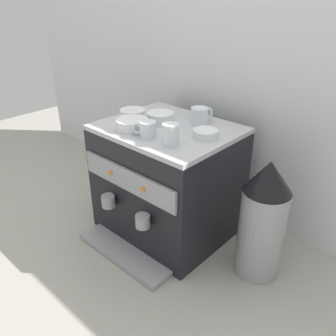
{
  "coord_description": "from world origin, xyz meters",
  "views": [
    {
      "loc": [
        0.89,
        -0.98,
        0.99
      ],
      "look_at": [
        0.0,
        0.0,
        0.31
      ],
      "focal_mm": 37.52,
      "sensor_mm": 36.0,
      "label": 1
    }
  ],
  "objects_px": {
    "ceramic_cup_0": "(147,129)",
    "ceramic_cup_1": "(200,116)",
    "ceramic_bowl_1": "(205,134)",
    "espresso_machine": "(167,181)",
    "coffee_grinder": "(263,220)",
    "milk_pitcher": "(112,183)",
    "ceramic_bowl_0": "(160,118)",
    "ceramic_bowl_3": "(133,114)",
    "ceramic_bowl_2": "(132,124)",
    "ceramic_cup_2": "(171,134)"
  },
  "relations": [
    {
      "from": "ceramic_cup_0",
      "to": "ceramic_cup_1",
      "type": "xyz_separation_m",
      "value": [
        0.06,
        0.25,
        0.0
      ]
    },
    {
      "from": "milk_pitcher",
      "to": "ceramic_bowl_3",
      "type": "bearing_deg",
      "value": -9.81
    },
    {
      "from": "ceramic_cup_1",
      "to": "ceramic_bowl_2",
      "type": "xyz_separation_m",
      "value": [
        -0.16,
        -0.23,
        -0.02
      ]
    },
    {
      "from": "coffee_grinder",
      "to": "milk_pitcher",
      "type": "distance_m",
      "value": 0.88
    },
    {
      "from": "ceramic_cup_1",
      "to": "ceramic_bowl_3",
      "type": "bearing_deg",
      "value": -151.23
    },
    {
      "from": "ceramic_bowl_1",
      "to": "ceramic_bowl_2",
      "type": "height_order",
      "value": "ceramic_bowl_2"
    },
    {
      "from": "espresso_machine",
      "to": "coffee_grinder",
      "type": "xyz_separation_m",
      "value": [
        0.44,
        0.03,
        -0.01
      ]
    },
    {
      "from": "ceramic_cup_1",
      "to": "ceramic_cup_2",
      "type": "height_order",
      "value": "ceramic_cup_2"
    },
    {
      "from": "coffee_grinder",
      "to": "ceramic_bowl_0",
      "type": "bearing_deg",
      "value": -178.43
    },
    {
      "from": "espresso_machine",
      "to": "ceramic_cup_1",
      "type": "bearing_deg",
      "value": 58.31
    },
    {
      "from": "ceramic_cup_0",
      "to": "coffee_grinder",
      "type": "bearing_deg",
      "value": 20.39
    },
    {
      "from": "ceramic_bowl_3",
      "to": "coffee_grinder",
      "type": "height_order",
      "value": "ceramic_bowl_3"
    },
    {
      "from": "espresso_machine",
      "to": "milk_pitcher",
      "type": "distance_m",
      "value": 0.46
    },
    {
      "from": "ceramic_cup_1",
      "to": "ceramic_bowl_0",
      "type": "xyz_separation_m",
      "value": [
        -0.13,
        -0.1,
        -0.01
      ]
    },
    {
      "from": "ceramic_cup_0",
      "to": "coffee_grinder",
      "type": "relative_size",
      "value": 0.19
    },
    {
      "from": "espresso_machine",
      "to": "ceramic_bowl_0",
      "type": "bearing_deg",
      "value": 162.22
    },
    {
      "from": "ceramic_bowl_1",
      "to": "ceramic_cup_0",
      "type": "bearing_deg",
      "value": -138.42
    },
    {
      "from": "ceramic_bowl_0",
      "to": "ceramic_bowl_3",
      "type": "bearing_deg",
      "value": -163.18
    },
    {
      "from": "ceramic_bowl_2",
      "to": "ceramic_bowl_3",
      "type": "distance_m",
      "value": 0.13
    },
    {
      "from": "ceramic_cup_1",
      "to": "coffee_grinder",
      "type": "relative_size",
      "value": 0.23
    },
    {
      "from": "espresso_machine",
      "to": "ceramic_bowl_1",
      "type": "distance_m",
      "value": 0.32
    },
    {
      "from": "ceramic_bowl_1",
      "to": "ceramic_bowl_0",
      "type": "bearing_deg",
      "value": 179.65
    },
    {
      "from": "ceramic_cup_1",
      "to": "ceramic_bowl_1",
      "type": "height_order",
      "value": "ceramic_cup_1"
    },
    {
      "from": "ceramic_cup_1",
      "to": "milk_pitcher",
      "type": "distance_m",
      "value": 0.68
    },
    {
      "from": "ceramic_bowl_1",
      "to": "espresso_machine",
      "type": "bearing_deg",
      "value": -174.9
    },
    {
      "from": "ceramic_cup_2",
      "to": "ceramic_bowl_3",
      "type": "height_order",
      "value": "ceramic_cup_2"
    },
    {
      "from": "ceramic_cup_0",
      "to": "ceramic_cup_2",
      "type": "height_order",
      "value": "ceramic_cup_2"
    },
    {
      "from": "ceramic_cup_0",
      "to": "milk_pitcher",
      "type": "distance_m",
      "value": 0.65
    },
    {
      "from": "espresso_machine",
      "to": "ceramic_bowl_2",
      "type": "height_order",
      "value": "ceramic_bowl_2"
    },
    {
      "from": "coffee_grinder",
      "to": "ceramic_cup_0",
      "type": "bearing_deg",
      "value": -159.61
    },
    {
      "from": "ceramic_cup_1",
      "to": "milk_pitcher",
      "type": "relative_size",
      "value": 0.88
    },
    {
      "from": "ceramic_bowl_0",
      "to": "milk_pitcher",
      "type": "bearing_deg",
      "value": 179.61
    },
    {
      "from": "ceramic_bowl_1",
      "to": "coffee_grinder",
      "type": "distance_m",
      "value": 0.38
    },
    {
      "from": "milk_pitcher",
      "to": "ceramic_cup_2",
      "type": "bearing_deg",
      "value": -14.26
    },
    {
      "from": "ceramic_bowl_2",
      "to": "milk_pitcher",
      "type": "relative_size",
      "value": 1.04
    },
    {
      "from": "ceramic_cup_0",
      "to": "ceramic_bowl_0",
      "type": "relative_size",
      "value": 0.81
    },
    {
      "from": "ceramic_cup_2",
      "to": "coffee_grinder",
      "type": "distance_m",
      "value": 0.46
    },
    {
      "from": "ceramic_cup_0",
      "to": "ceramic_bowl_1",
      "type": "height_order",
      "value": "ceramic_cup_0"
    },
    {
      "from": "ceramic_cup_2",
      "to": "coffee_grinder",
      "type": "height_order",
      "value": "ceramic_cup_2"
    },
    {
      "from": "espresso_machine",
      "to": "ceramic_bowl_1",
      "type": "xyz_separation_m",
      "value": [
        0.18,
        0.02,
        0.26
      ]
    },
    {
      "from": "ceramic_cup_0",
      "to": "ceramic_bowl_3",
      "type": "xyz_separation_m",
      "value": [
        -0.2,
        0.11,
        -0.01
      ]
    },
    {
      "from": "espresso_machine",
      "to": "ceramic_cup_1",
      "type": "height_order",
      "value": "ceramic_cup_1"
    },
    {
      "from": "ceramic_cup_0",
      "to": "ceramic_bowl_2",
      "type": "relative_size",
      "value": 0.7
    },
    {
      "from": "ceramic_cup_2",
      "to": "ceramic_bowl_0",
      "type": "xyz_separation_m",
      "value": [
        -0.18,
        0.14,
        -0.02
      ]
    },
    {
      "from": "ceramic_cup_0",
      "to": "ceramic_bowl_0",
      "type": "bearing_deg",
      "value": 115.65
    },
    {
      "from": "ceramic_cup_1",
      "to": "ceramic_bowl_0",
      "type": "distance_m",
      "value": 0.16
    },
    {
      "from": "ceramic_bowl_0",
      "to": "ceramic_bowl_1",
      "type": "height_order",
      "value": "ceramic_bowl_0"
    },
    {
      "from": "ceramic_bowl_1",
      "to": "ceramic_cup_2",
      "type": "bearing_deg",
      "value": -111.53
    },
    {
      "from": "ceramic_cup_0",
      "to": "espresso_machine",
      "type": "bearing_deg",
      "value": 97.05
    },
    {
      "from": "ceramic_cup_1",
      "to": "ceramic_cup_2",
      "type": "distance_m",
      "value": 0.24
    }
  ]
}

